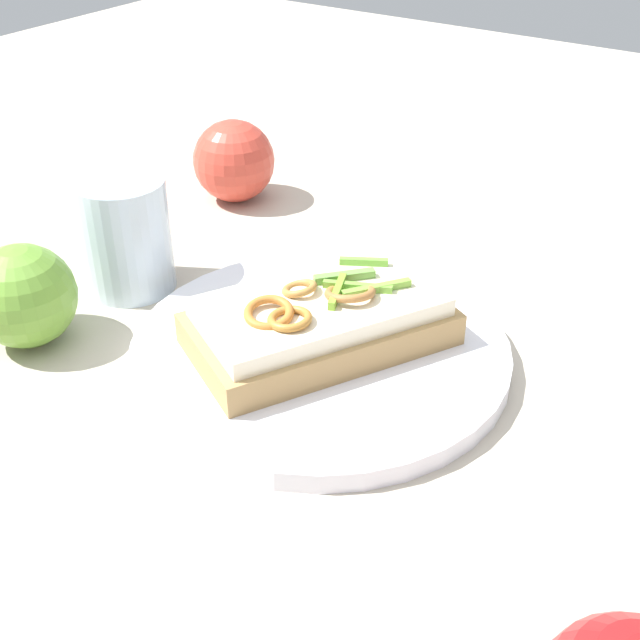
{
  "coord_description": "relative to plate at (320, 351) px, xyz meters",
  "views": [
    {
      "loc": [
        -0.42,
        -0.28,
        0.36
      ],
      "look_at": [
        0.0,
        0.0,
        0.04
      ],
      "focal_mm": 45.92,
      "sensor_mm": 36.0,
      "label": 1
    }
  ],
  "objects": [
    {
      "name": "ground_plane",
      "position": [
        0.0,
        0.0,
        -0.01
      ],
      "size": [
        2.0,
        2.0,
        0.0
      ],
      "primitive_type": "plane",
      "color": "#B8AD9A",
      "rests_on": "ground"
    },
    {
      "name": "plate",
      "position": [
        0.0,
        0.0,
        0.0
      ],
      "size": [
        0.28,
        0.28,
        0.02
      ],
      "primitive_type": "cylinder",
      "color": "white",
      "rests_on": "ground_plane"
    },
    {
      "name": "sandwich",
      "position": [
        -0.0,
        -0.0,
        0.03
      ],
      "size": [
        0.21,
        0.18,
        0.05
      ],
      "rotation": [
        0.0,
        0.0,
        5.78
      ],
      "color": "tan",
      "rests_on": "plate"
    },
    {
      "name": "apple_1",
      "position": [
        -0.1,
        0.2,
        0.03
      ],
      "size": [
        0.09,
        0.09,
        0.08
      ],
      "primitive_type": "sphere",
      "rotation": [
        0.0,
        0.0,
        4.55
      ],
      "color": "#69A036",
      "rests_on": "ground_plane"
    },
    {
      "name": "apple_3",
      "position": [
        0.19,
        0.23,
        0.03
      ],
      "size": [
        0.11,
        0.11,
        0.08
      ],
      "primitive_type": "sphere",
      "rotation": [
        0.0,
        0.0,
        1.23
      ],
      "color": "#CE4132",
      "rests_on": "ground_plane"
    },
    {
      "name": "drinking_glass",
      "position": [
        -0.0,
        0.2,
        0.04
      ],
      "size": [
        0.08,
        0.08,
        0.1
      ],
      "primitive_type": "cylinder",
      "color": "silver",
      "rests_on": "ground_plane"
    }
  ]
}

